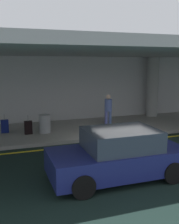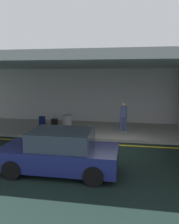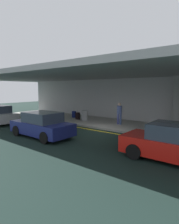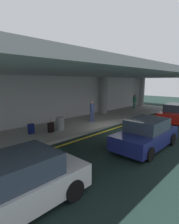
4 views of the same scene
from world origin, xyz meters
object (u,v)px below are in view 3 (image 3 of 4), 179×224
Objects in this scene: support_column_far_left at (178,102)px; trash_bin_steel at (85,115)px; suitcase_upright_primary at (78,116)px; suitcase_upright_secondary at (74,114)px; traveler_with_luggage at (119,112)px; car_navy at (42,125)px; car_red at (176,144)px.

trash_bin_steel is at bearing -164.74° from support_column_far_left.
suitcase_upright_primary reaches higher than trash_bin_steel.
support_column_far_left reaches higher than suitcase_upright_secondary.
traveler_with_luggage is at bearing -154.56° from support_column_far_left.
traveler_with_luggage is 1.87× the size of suitcase_upright_secondary.
suitcase_upright_primary is 0.79m from trash_bin_steel.
car_red is at bearing 9.68° from car_navy.
suitcase_upright_secondary is at bearing 174.68° from suitcase_upright_primary.
support_column_far_left reaches higher than trash_bin_steel.
support_column_far_left is 4.06× the size of suitcase_upright_primary.
suitcase_upright_secondary is (-5.16, 0.41, -0.65)m from traveler_with_luggage.
suitcase_upright_secondary is at bearing 119.53° from car_navy.
car_red reaches higher than trash_bin_steel.
support_column_far_left is 9.11m from suitcase_upright_secondary.
support_column_far_left is 8.23m from suitcase_upright_primary.
car_navy is at bearing -77.18° from trash_bin_steel.
traveler_with_luggage is at bearing 21.70° from suitcase_upright_secondary.
traveler_with_luggage is at bearing 72.73° from car_navy.
support_column_far_left is 0.89× the size of car_navy.
car_red is at bearing 18.17° from traveler_with_luggage.
car_navy is 6.09m from traveler_with_luggage.
car_navy and car_red have the same top height.
suitcase_upright_primary is 1.00× the size of suitcase_upright_secondary.
car_navy is 7.39m from car_red.
support_column_far_left is 4.20m from traveler_with_luggage.
suitcase_upright_primary and suitcase_upright_secondary have the same top height.
traveler_with_luggage is (2.09, 5.70, 0.40)m from car_navy.
traveler_with_luggage reaches higher than trash_bin_steel.
support_column_far_left is 0.89× the size of car_red.
suitcase_upright_primary is (-4.13, -0.22, -0.65)m from traveler_with_luggage.
trash_bin_steel is (-8.60, 4.66, -0.14)m from car_red.
car_navy is at bearing -37.10° from suitcase_upright_secondary.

